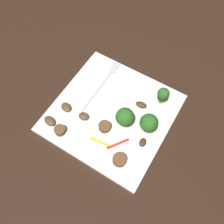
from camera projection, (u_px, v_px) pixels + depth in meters
ground_plane at (112, 114)px, 0.60m from camera, size 1.40×1.40×0.00m
plate at (112, 113)px, 0.59m from camera, size 0.28×0.28×0.01m
fork at (103, 83)px, 0.62m from camera, size 0.18×0.02×0.00m
broccoli_floret_0 at (125, 117)px, 0.55m from camera, size 0.04×0.04×0.05m
broccoli_floret_1 at (149, 123)px, 0.54m from camera, size 0.04×0.04×0.05m
broccoli_floret_2 at (163, 94)px, 0.57m from camera, size 0.03×0.03×0.05m
sausage_slice_0 at (120, 160)px, 0.53m from camera, size 0.04×0.04×0.02m
sausage_slice_1 at (105, 127)px, 0.56m from camera, size 0.04×0.04×0.01m
sausage_slice_2 at (60, 130)px, 0.56m from camera, size 0.04×0.04×0.01m
mushroom_0 at (141, 105)px, 0.59m from camera, size 0.02×0.03×0.01m
mushroom_1 at (84, 116)px, 0.58m from camera, size 0.02×0.03×0.01m
mushroom_2 at (143, 142)px, 0.55m from camera, size 0.02×0.02×0.01m
mushroom_3 at (66, 107)px, 0.59m from camera, size 0.03×0.03×0.01m
mushroom_4 at (50, 121)px, 0.57m from camera, size 0.03×0.04×0.01m
pepper_strip_0 at (118, 144)px, 0.55m from camera, size 0.05×0.04×0.00m
pepper_strip_1 at (100, 142)px, 0.55m from camera, size 0.01×0.05×0.00m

